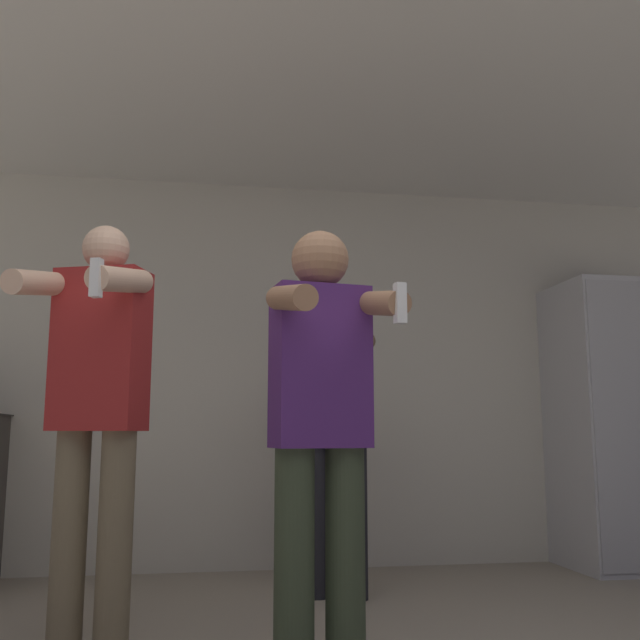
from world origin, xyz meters
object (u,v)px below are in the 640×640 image
object	(u,v)px
person_spectator_back	(335,417)
person_man_side	(97,402)
person_woman_foreground	(321,419)
refrigerator	(619,423)

from	to	relation	value
person_spectator_back	person_man_side	bearing A→B (deg)	-141.56
person_woman_foreground	person_spectator_back	xyz separation A→B (m)	(0.28, 1.23, 0.03)
person_man_side	person_spectator_back	distance (m)	1.45
refrigerator	person_man_side	distance (m)	3.46
person_spectator_back	person_woman_foreground	bearing A→B (deg)	-102.69
person_man_side	person_spectator_back	world-z (taller)	person_man_side
person_woman_foreground	person_man_side	world-z (taller)	person_man_side
person_man_side	person_woman_foreground	bearing A→B (deg)	-21.20
refrigerator	person_woman_foreground	distance (m)	2.89
refrigerator	person_woman_foreground	size ratio (longest dim) A/B	1.14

